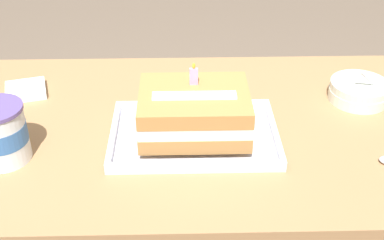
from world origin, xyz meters
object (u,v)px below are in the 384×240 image
object	(u,v)px
foil_tray	(194,136)
ice_cream_tub	(0,133)
bowl_stack	(359,91)
napkin_pile	(26,90)
birthday_cake	(194,111)

from	to	relation	value
foil_tray	ice_cream_tub	bearing A→B (deg)	-171.12
bowl_stack	napkin_pile	size ratio (longest dim) A/B	1.23
ice_cream_tub	napkin_pile	xyz separation A→B (m)	(-0.02, 0.27, -0.05)
foil_tray	ice_cream_tub	distance (m)	0.41
foil_tray	birthday_cake	size ratio (longest dim) A/B	1.56
bowl_stack	birthday_cake	bearing A→B (deg)	-159.02
foil_tray	ice_cream_tub	world-z (taller)	ice_cream_tub
napkin_pile	bowl_stack	bearing A→B (deg)	-3.42
foil_tray	ice_cream_tub	xyz separation A→B (m)	(-0.40, -0.06, 0.06)
birthday_cake	napkin_pile	bearing A→B (deg)	153.75
birthday_cake	bowl_stack	bearing A→B (deg)	20.98
birthday_cake	ice_cream_tub	world-z (taller)	birthday_cake
foil_tray	napkin_pile	xyz separation A→B (m)	(-0.42, 0.21, 0.00)
birthday_cake	bowl_stack	distance (m)	0.45
foil_tray	birthday_cake	xyz separation A→B (m)	(-0.00, -0.00, 0.06)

